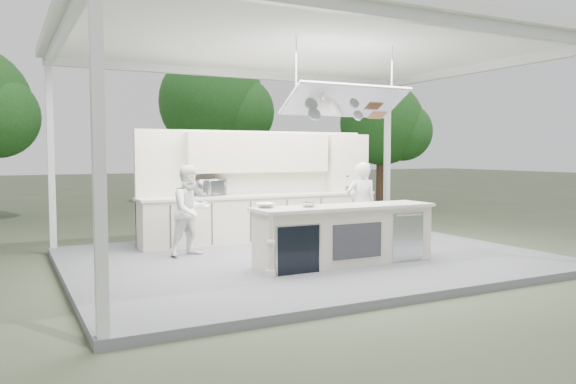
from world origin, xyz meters
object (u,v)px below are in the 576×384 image
back_counter (262,217)px  sous_chef (191,210)px  demo_island (344,235)px  head_chef (361,206)px

back_counter → sous_chef: bearing=-151.8°
demo_island → back_counter: bearing=93.6°
demo_island → back_counter: (-0.18, 2.81, 0.00)m
back_counter → sous_chef: (-1.81, -0.97, 0.32)m
demo_island → sous_chef: bearing=137.3°
demo_island → back_counter: size_ratio=0.61×
demo_island → head_chef: (1.08, 1.10, 0.34)m
sous_chef → head_chef: bearing=-31.9°
sous_chef → demo_island: bearing=-61.1°
demo_island → back_counter: 2.82m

